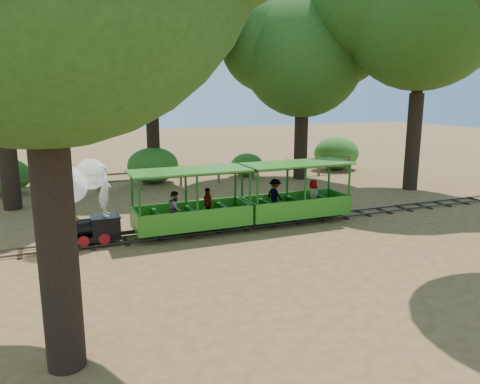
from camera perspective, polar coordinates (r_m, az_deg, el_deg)
name	(u,v)px	position (r m, az deg, el deg)	size (l,w,h in m)	color
ground	(269,225)	(16.59, 3.55, -4.01)	(90.00, 90.00, 0.00)	olive
track	(269,223)	(16.57, 3.55, -3.78)	(22.00, 1.00, 0.10)	#3F3D3A
locomotive	(78,197)	(14.73, -19.18, -0.59)	(2.35, 1.10, 2.70)	black
carriage_front	(191,210)	(15.37, -5.98, -2.24)	(3.95, 1.61, 2.05)	#32851D
carriage_rear	(294,199)	(16.86, 6.57, -0.91)	(3.95, 1.61, 2.05)	#32851D
oak_nc	(148,28)	(24.61, -11.19, 19.03)	(8.53, 7.51, 10.72)	#2D2116
oak_ne	(302,49)	(25.30, 7.57, 16.94)	(7.95, 7.00, 9.63)	#2D2116
oak_e	(422,0)	(23.96, 21.30, 20.94)	(9.04, 7.95, 11.84)	#2D2116
fence	(200,173)	(23.73, -4.90, 2.33)	(18.10, 0.10, 1.00)	brown
shrub_west	(4,176)	(24.00, -26.87, 1.75)	(2.39, 1.83, 1.65)	#2D6B1E
shrub_mid_w	(153,165)	(24.40, -10.56, 3.22)	(2.63, 2.03, 1.82)	#2D6B1E
shrub_mid_e	(247,165)	(26.00, 0.83, 3.35)	(1.83, 1.41, 1.27)	#2D6B1E
shrub_east	(336,153)	(28.76, 11.67, 4.66)	(2.85, 2.19, 1.97)	#2D6B1E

